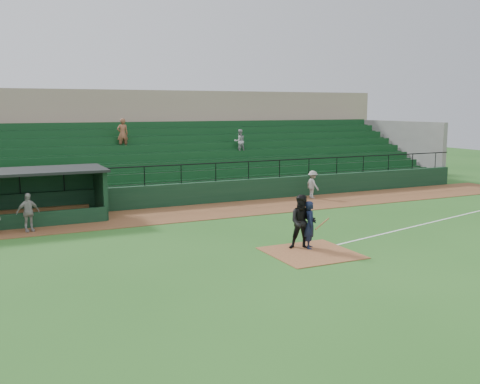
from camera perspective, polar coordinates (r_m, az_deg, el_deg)
name	(u,v)px	position (r m, az deg, el deg)	size (l,w,h in m)	color
ground	(297,247)	(20.85, 5.93, -5.72)	(90.00, 90.00, 0.00)	#265B1D
warning_track	(215,211)	(27.82, -2.65, -1.96)	(40.00, 4.00, 0.03)	brown
home_plate_dirt	(311,253)	(20.03, 7.42, -6.31)	(3.00, 3.00, 0.03)	brown
foul_line	(433,222)	(26.65, 19.44, -2.97)	(18.00, 0.09, 0.01)	white
stadium_structure	(163,153)	(35.41, -8.00, 4.02)	(38.00, 13.08, 6.40)	black
dugout	(3,194)	(27.07, -23.43, -0.16)	(8.90, 3.20, 2.42)	black
batter_at_plate	(310,225)	(20.45, 7.32, -3.44)	(1.15, 0.78, 1.80)	black
umpire	(302,222)	(20.34, 6.53, -3.14)	(0.99, 0.77, 2.04)	black
runner	(313,185)	(31.68, 7.59, 0.78)	(1.03, 0.59, 1.59)	gray
dugout_player_a	(28,212)	(24.64, -21.23, -1.99)	(0.96, 0.40, 1.64)	#9B9591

